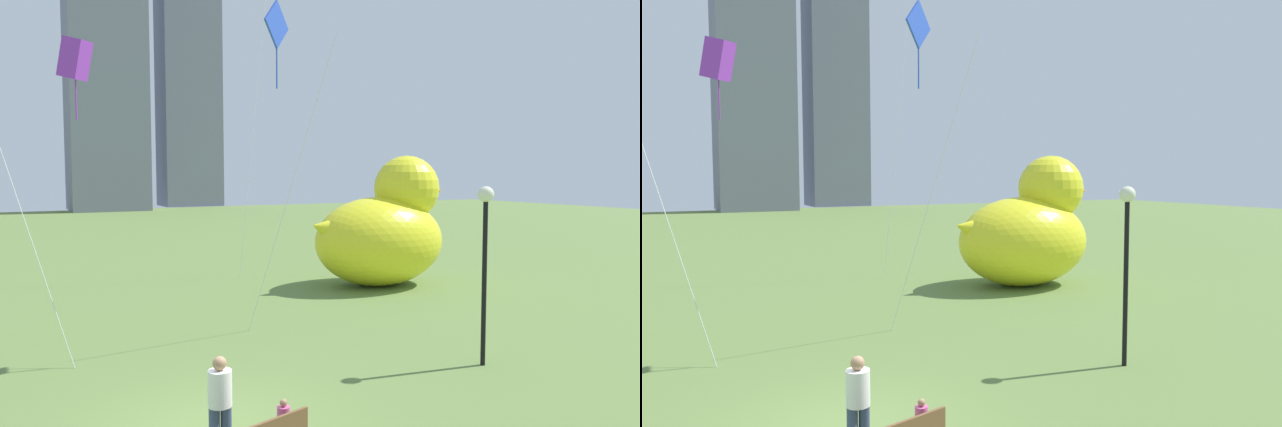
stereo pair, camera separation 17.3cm
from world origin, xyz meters
TOP-DOWN VIEW (x-y plane):
  - ground_plane at (0.00, 0.00)m, footprint 140.00×140.00m
  - person_adult at (-0.13, -1.07)m, footprint 0.42×0.42m
  - person_child at (0.85, -1.53)m, footprint 0.23×0.23m
  - giant_inflatable_duck at (10.94, 10.40)m, footprint 6.70×4.30m
  - lamppost at (7.18, 0.36)m, footprint 0.40×0.40m
  - kite_blue at (3.33, 4.27)m, footprint 2.46×2.35m
  - kite_purple at (-1.47, 7.48)m, footprint 3.13×3.14m

SIDE VIEW (x-z plane):
  - ground_plane at x=0.00m, z-range 0.00..0.00m
  - person_child at x=0.85m, z-range 0.05..0.99m
  - person_adult at x=-0.13m, z-range 0.09..1.79m
  - giant_inflatable_duck at x=10.94m, z-range -0.41..5.14m
  - lamppost at x=7.18m, z-range 0.95..5.45m
  - kite_purple at x=-1.47m, z-range 3.65..12.28m
  - kite_blue at x=3.33m, z-range 3.74..13.16m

